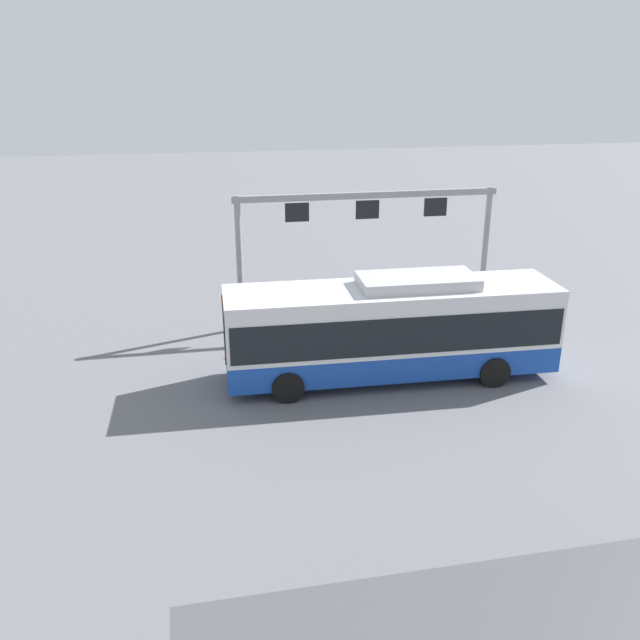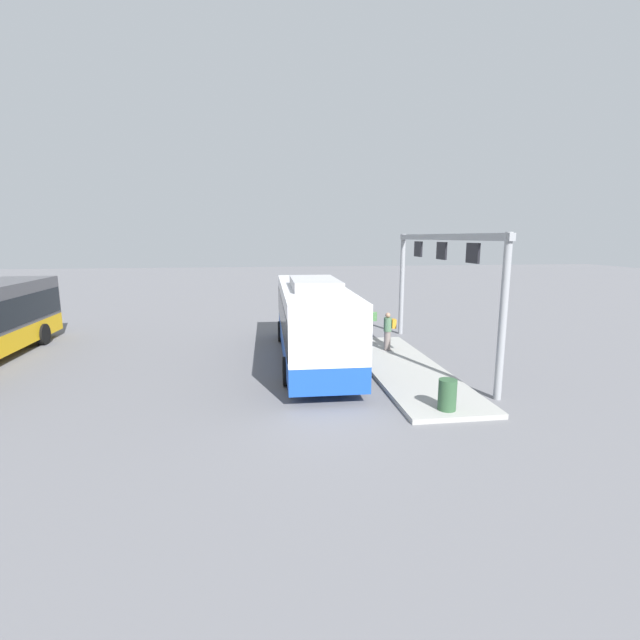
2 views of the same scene
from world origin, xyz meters
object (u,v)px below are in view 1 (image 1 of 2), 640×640
at_px(person_waiting_near, 275,325).
at_px(trash_bin, 527,315).
at_px(bus_main, 391,326).
at_px(person_waiting_mid, 351,313).
at_px(person_boarding, 301,320).

height_order(person_waiting_near, trash_bin, person_waiting_near).
bearing_deg(bus_main, person_waiting_near, -40.83).
distance_m(person_waiting_near, person_waiting_mid, 2.89).
xyz_separation_m(person_boarding, person_waiting_near, (0.95, -0.03, -0.16)).
xyz_separation_m(bus_main, person_boarding, (2.47, -3.05, -0.76)).
distance_m(person_boarding, person_waiting_mid, 1.94).
bearing_deg(trash_bin, person_waiting_mid, -2.30).
distance_m(bus_main, person_waiting_near, 4.69).
height_order(person_boarding, person_waiting_mid, same).
relative_size(bus_main, person_waiting_mid, 6.42).
distance_m(person_waiting_near, trash_bin, 9.80).
xyz_separation_m(bus_main, person_waiting_mid, (0.55, -3.39, -0.76)).
xyz_separation_m(person_boarding, person_waiting_mid, (-1.91, -0.34, 0.00)).
bearing_deg(person_waiting_near, person_boarding, 90.22).
bearing_deg(person_waiting_near, trash_bin, 92.30).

